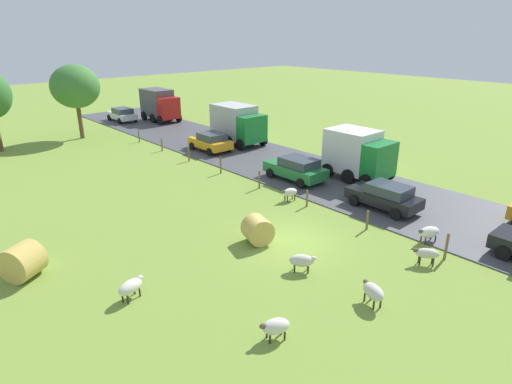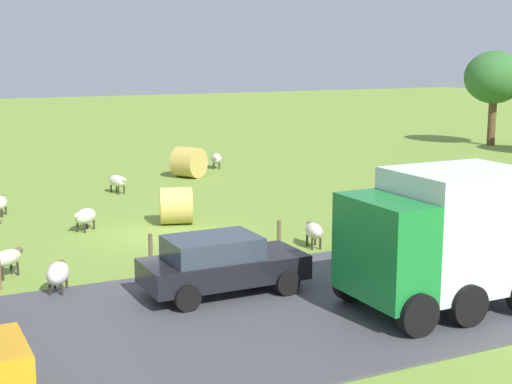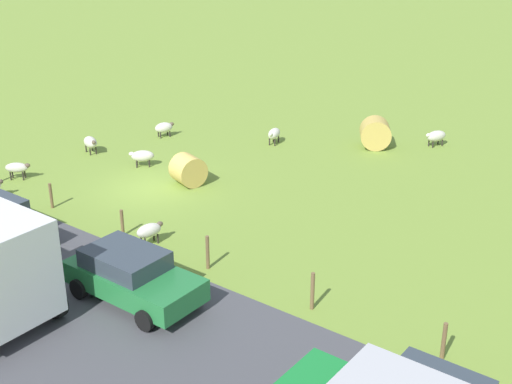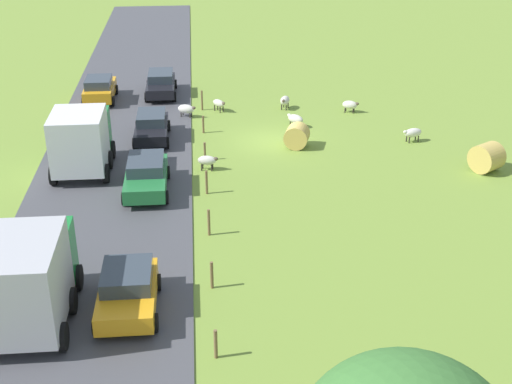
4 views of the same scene
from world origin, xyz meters
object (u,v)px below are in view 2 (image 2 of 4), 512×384
Objects in this scene: sheep_2 at (216,159)px; sheep_5 at (58,273)px; sheep_3 at (85,216)px; hay_bale_1 at (189,162)px; car_8 at (221,263)px; sheep_0 at (117,181)px; hay_bale_0 at (176,206)px; tree_1 at (494,78)px; sheep_1 at (314,231)px; sheep_4 at (7,258)px; sheep_6 at (0,203)px; truck_1 at (442,236)px; car_6 at (434,233)px.

sheep_2 is 1.04× the size of sheep_5.
sheep_3 is 0.92× the size of sheep_5.
car_8 is (17.39, -5.91, 0.09)m from hay_bale_1.
sheep_0 is 0.94× the size of hay_bale_0.
tree_1 is at bearing 98.02° from hay_bale_1.
sheep_3 is 32.45m from tree_1.
sheep_3 is 0.75× the size of hay_bale_1.
sheep_3 is at bearing -41.40° from sheep_2.
car_8 is (20.56, -28.46, -3.56)m from tree_1.
car_8 is (3.05, -4.54, 0.31)m from sheep_1.
sheep_4 is 0.98× the size of sheep_6.
hay_bale_0 is 10.15m from hay_bale_1.
sheep_2 is 21.10m from car_8.
sheep_3 reaches higher than sheep_6.
hay_bale_0 reaches higher than sheep_1.
sheep_5 is (2.06, 0.95, -0.00)m from sheep_4.
hay_bale_1 is 20.77m from truck_1.
hay_bale_0 is at bearing 52.87° from sheep_6.
hay_bale_1 is at bearing 140.69° from sheep_3.
sheep_6 is 10.89m from hay_bale_1.
hay_bale_1 is at bearing 161.24° from car_8.
tree_1 reaches higher than sheep_2.
sheep_2 is 0.96× the size of hay_bale_0.
sheep_2 is 14.59m from sheep_3.
sheep_6 is at bearing -62.00° from hay_bale_1.
sheep_5 is 18.17m from hay_bale_1.
sheep_1 is 0.26× the size of truck_1.
car_8 is at bearing -89.51° from car_6.
sheep_5 is (1.10, -8.22, 0.00)m from sheep_1.
truck_1 is (11.76, 5.68, 1.31)m from sheep_3.
sheep_6 is 0.25× the size of truck_1.
car_8 is (8.47, 1.40, 0.33)m from sheep_3.
sheep_3 is at bearing -135.62° from car_6.
tree_1 is 1.41× the size of truck_1.
sheep_1 is at bearing 41.78° from sheep_6.
hay_bale_1 is at bearing 120.88° from sheep_0.
sheep_6 is 0.74× the size of hay_bale_1.
sheep_2 is at bearing -86.75° from tree_1.
hay_bale_1 is 17.36m from car_6.
sheep_5 is 0.92× the size of hay_bale_0.
tree_1 is (-12.46, 26.65, 3.75)m from hay_bale_0.
tree_1 is (-17.51, 23.92, 3.87)m from sheep_1.
sheep_2 is 19.41m from car_6.
truck_1 reaches higher than car_8.
car_6 is (17.33, 0.93, 0.13)m from hay_bale_1.
sheep_1 reaches higher than sheep_3.
sheep_6 is (-8.26, 0.93, -0.04)m from sheep_4.
hay_bale_1 is (2.03, -2.35, 0.22)m from sheep_2.
sheep_4 is 8.31m from sheep_6.
sheep_4 is 37.20m from tree_1.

